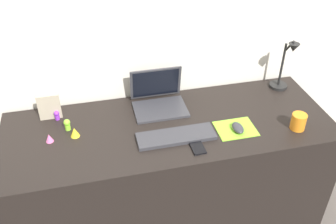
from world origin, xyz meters
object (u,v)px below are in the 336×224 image
(toy_figurine_purple, at_px, (57,115))
(toy_figurine_yellow, at_px, (75,132))
(cell_phone, at_px, (197,146))
(toy_figurine_lime, at_px, (67,124))
(desk_lamp, at_px, (285,67))
(coffee_mug, at_px, (298,122))
(keyboard, at_px, (176,136))
(toy_figurine_pink, at_px, (49,138))
(picture_frame, at_px, (49,107))
(laptop, at_px, (158,97))
(mouse, at_px, (238,128))

(toy_figurine_purple, relative_size, toy_figurine_yellow, 1.02)
(cell_phone, distance_m, toy_figurine_lime, 0.70)
(desk_lamp, bearing_deg, toy_figurine_purple, 179.89)
(coffee_mug, bearing_deg, toy_figurine_yellow, 169.90)
(keyboard, height_order, coffee_mug, coffee_mug)
(cell_phone, height_order, desk_lamp, desk_lamp)
(toy_figurine_purple, relative_size, toy_figurine_pink, 1.22)
(picture_frame, distance_m, toy_figurine_yellow, 0.23)
(coffee_mug, relative_size, toy_figurine_purple, 1.64)
(toy_figurine_pink, bearing_deg, laptop, 17.39)
(mouse, distance_m, toy_figurine_purple, 0.99)
(laptop, xyz_separation_m, mouse, (0.36, -0.33, -0.03))
(desk_lamp, xyz_separation_m, toy_figurine_yellow, (-1.26, -0.17, -0.13))
(cell_phone, relative_size, toy_figurine_pink, 2.87)
(coffee_mug, height_order, toy_figurine_pink, coffee_mug)
(picture_frame, bearing_deg, toy_figurine_purple, -26.86)
(laptop, bearing_deg, desk_lamp, -0.58)
(keyboard, height_order, toy_figurine_purple, toy_figurine_purple)
(desk_lamp, distance_m, toy_figurine_pink, 1.41)
(keyboard, relative_size, toy_figurine_pink, 9.20)
(desk_lamp, relative_size, toy_figurine_pink, 7.77)
(laptop, bearing_deg, toy_figurine_lime, -167.74)
(toy_figurine_pink, bearing_deg, picture_frame, 88.32)
(toy_figurine_purple, bearing_deg, toy_figurine_pink, -101.53)
(desk_lamp, relative_size, coffee_mug, 3.87)
(laptop, bearing_deg, toy_figurine_purple, -179.46)
(keyboard, distance_m, toy_figurine_purple, 0.68)
(toy_figurine_yellow, distance_m, toy_figurine_pink, 0.13)
(cell_phone, distance_m, coffee_mug, 0.57)
(coffee_mug, xyz_separation_m, toy_figurine_purple, (-1.26, 0.38, -0.02))
(picture_frame, height_order, toy_figurine_lime, picture_frame)
(laptop, relative_size, picture_frame, 2.00)
(desk_lamp, relative_size, toy_figurine_lime, 5.37)
(laptop, height_order, toy_figurine_lime, laptop)
(laptop, xyz_separation_m, toy_figurine_lime, (-0.52, -0.11, -0.02))
(coffee_mug, distance_m, toy_figurine_pink, 1.31)
(desk_lamp, relative_size, toy_figurine_yellow, 6.49)
(toy_figurine_yellow, bearing_deg, toy_figurine_purple, 117.72)
(desk_lamp, xyz_separation_m, toy_figurine_purple, (-1.35, 0.00, -0.13))
(toy_figurine_purple, bearing_deg, mouse, -19.37)
(laptop, bearing_deg, mouse, -42.85)
(desk_lamp, bearing_deg, cell_phone, -149.04)
(picture_frame, height_order, toy_figurine_purple, picture_frame)
(mouse, xyz_separation_m, toy_figurine_yellow, (-0.84, 0.16, 0.01))
(mouse, bearing_deg, cell_phone, -163.66)
(picture_frame, bearing_deg, mouse, -19.63)
(toy_figurine_purple, height_order, toy_figurine_lime, toy_figurine_lime)
(keyboard, relative_size, toy_figurine_yellow, 7.68)
(mouse, bearing_deg, toy_figurine_pink, 171.69)
(toy_figurine_lime, bearing_deg, laptop, 12.26)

